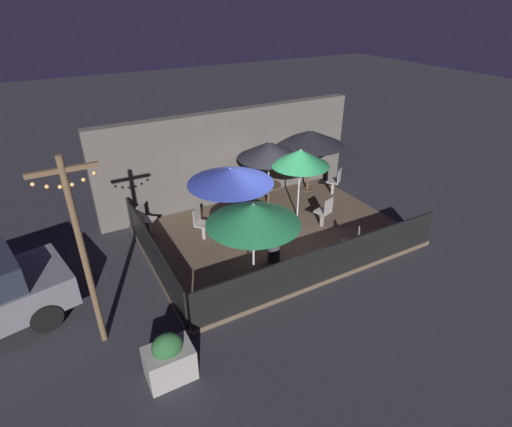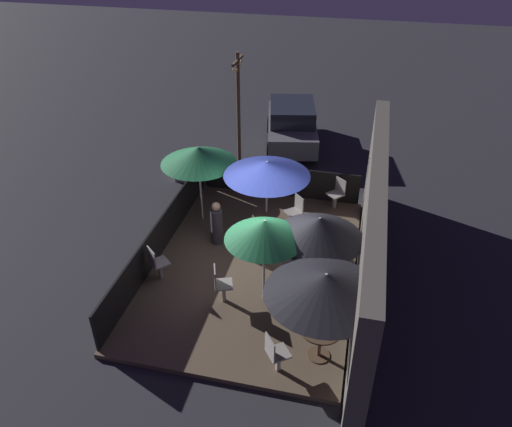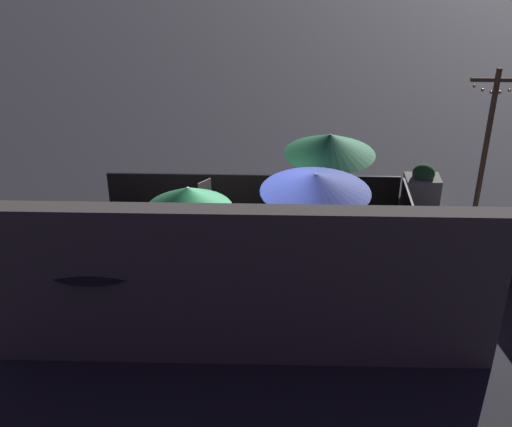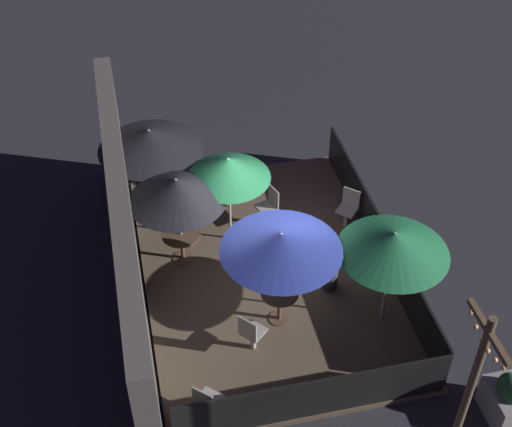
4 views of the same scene
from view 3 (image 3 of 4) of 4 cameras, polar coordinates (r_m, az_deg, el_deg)
The scene contains 21 objects.
ground_plane at distance 15.18m, azimuth -0.51°, elevation -4.66°, with size 60.00×60.00×0.00m, color #26262B.
patio_deck at distance 15.14m, azimuth -0.51°, elevation -4.48°, with size 7.12×4.97×0.12m.
building_wall at distance 12.07m, azimuth -0.99°, elevation -5.97°, with size 8.72×0.36×3.06m.
fence_front at distance 16.95m, azimuth -0.23°, elevation 1.68°, with size 6.92×0.05×0.95m.
fence_side_left at distance 15.15m, azimuth 12.90°, elevation -2.89°, with size 0.05×4.77×0.95m.
patio_umbrella_0 at distance 14.04m, azimuth 4.81°, elevation 2.47°, with size 2.21×2.21×2.24m.
patio_umbrella_1 at distance 12.80m, azimuth -12.32°, elevation -1.94°, with size 2.27×2.27×2.13m.
patio_umbrella_2 at distance 12.79m, azimuth -4.18°, elevation -1.34°, with size 1.97×1.97×2.13m.
patio_umbrella_3 at distance 15.84m, azimuth 5.94°, elevation 5.54°, with size 2.04×2.04×2.24m.
patio_umbrella_4 at distance 13.76m, azimuth -5.42°, elevation 1.22°, with size 1.72×1.72×2.16m.
dining_table_0 at distance 14.77m, azimuth 4.57°, elevation -2.55°, with size 0.73×0.73×0.76m.
dining_table_1 at distance 13.50m, azimuth -11.74°, elevation -6.56°, with size 0.84×0.84×0.76m.
dining_table_2 at distance 13.51m, azimuth -3.97°, elevation -6.12°, with size 0.81×0.81×0.71m.
patio_chair_0 at distance 15.28m, azimuth -5.93°, elevation -1.70°, with size 0.51×0.51×0.95m.
patio_chair_1 at distance 16.71m, azimuth -3.84°, elevation 1.23°, with size 0.57×0.57×0.91m.
patio_chair_2 at distance 13.66m, azimuth 12.85°, elevation -6.80°, with size 0.57×0.57×0.91m.
patio_chair_3 at distance 14.29m, azimuth 7.15°, elevation -4.31°, with size 0.56×0.56×0.93m.
patio_chair_4 at distance 14.31m, azimuth -13.33°, elevation -4.92°, with size 0.56×0.56×0.93m.
patron_0 at distance 15.78m, azimuth 2.21°, elevation -0.28°, with size 0.45×0.45×1.23m.
planter_box at distance 18.08m, azimuth 13.15°, elevation 2.23°, with size 0.86×0.60×1.02m.
light_post at distance 16.22m, azimuth 17.92°, elevation 5.14°, with size 1.10×0.12×3.96m.
Camera 3 is at (-0.47, 12.50, 8.60)m, focal length 50.00 mm.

